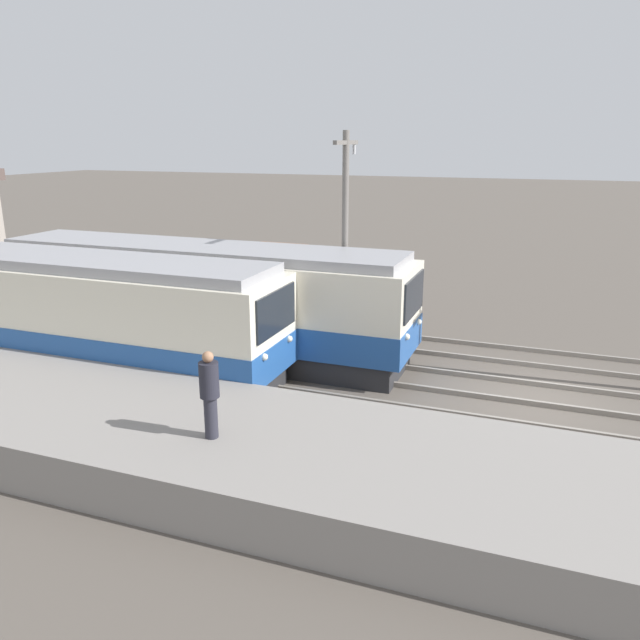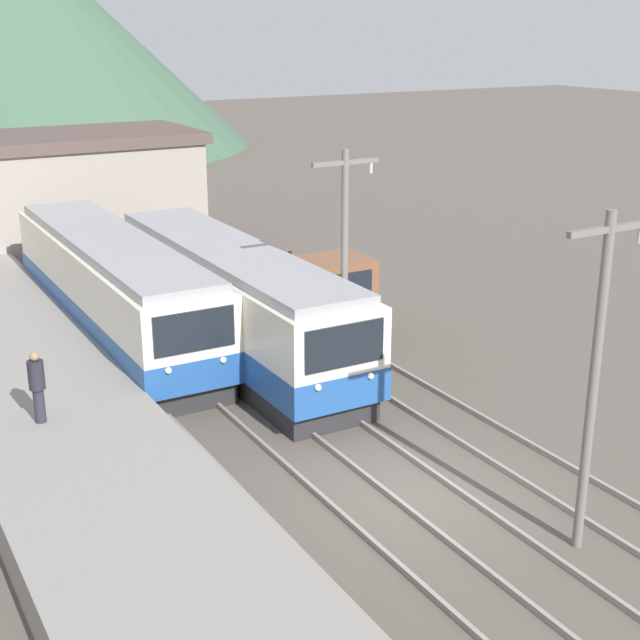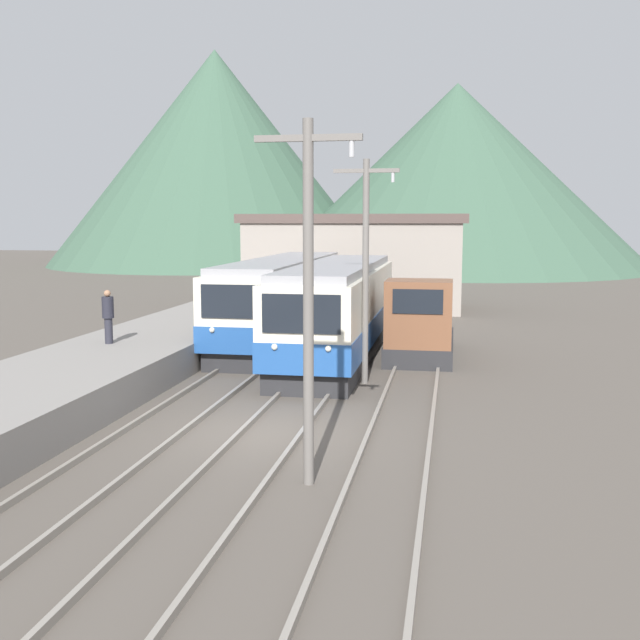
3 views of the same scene
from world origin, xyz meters
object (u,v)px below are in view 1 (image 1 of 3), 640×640
at_px(shunting_locomotive, 232,294).
at_px(catenary_mast_mid, 345,237).
at_px(commuter_train_center, 201,303).
at_px(person_on_platform, 210,391).
at_px(commuter_train_left, 57,316).

distance_m(shunting_locomotive, catenary_mast_mid, 5.66).
distance_m(commuter_train_center, shunting_locomotive, 3.08).
relative_size(shunting_locomotive, person_on_platform, 3.31).
height_order(commuter_train_center, person_on_platform, commuter_train_center).
distance_m(commuter_train_left, commuter_train_center, 4.22).
xyz_separation_m(commuter_train_center, catenary_mast_mid, (1.51, -4.29, 2.13)).
bearing_deg(commuter_train_left, catenary_mast_mid, -59.96).
distance_m(shunting_locomotive, person_on_platform, 11.13).
distance_m(commuter_train_left, catenary_mast_mid, 8.87).
height_order(commuter_train_left, person_on_platform, commuter_train_left).
xyz_separation_m(shunting_locomotive, catenary_mast_mid, (-1.49, -4.82, 2.55)).
xyz_separation_m(commuter_train_left, shunting_locomotive, (5.80, -2.63, -0.42)).
bearing_deg(commuter_train_center, shunting_locomotive, 10.05).
relative_size(commuter_train_left, commuter_train_center, 1.04).
xyz_separation_m(commuter_train_center, person_on_platform, (-6.96, -4.39, 0.36)).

